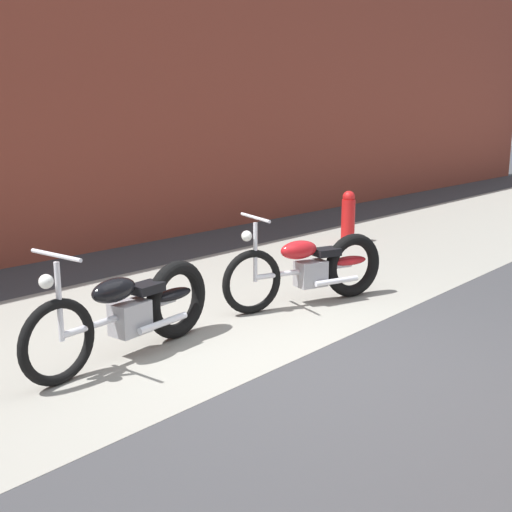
% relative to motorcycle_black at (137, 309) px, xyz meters
% --- Properties ---
extents(ground_plane, '(80.00, 80.00, 0.00)m').
position_rel_motorcycle_black_xyz_m(ground_plane, '(0.77, -1.12, -0.40)').
color(ground_plane, '#38383A').
extents(sidewalk_slab, '(36.00, 3.50, 0.01)m').
position_rel_motorcycle_black_xyz_m(sidewalk_slab, '(0.77, 0.63, -0.40)').
color(sidewalk_slab, gray).
rests_on(sidewalk_slab, ground).
extents(motorcycle_black, '(2.01, 0.58, 1.03)m').
position_rel_motorcycle_black_xyz_m(motorcycle_black, '(0.00, 0.00, 0.00)').
color(motorcycle_black, black).
rests_on(motorcycle_black, ground).
extents(motorcycle_red, '(1.93, 0.87, 1.03)m').
position_rel_motorcycle_black_xyz_m(motorcycle_red, '(2.25, -0.25, 0.00)').
color(motorcycle_red, black).
rests_on(motorcycle_red, ground).
extents(fire_hydrant, '(0.22, 0.22, 0.84)m').
position_rel_motorcycle_black_xyz_m(fire_hydrant, '(5.32, 1.41, 0.03)').
color(fire_hydrant, red).
rests_on(fire_hydrant, ground).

